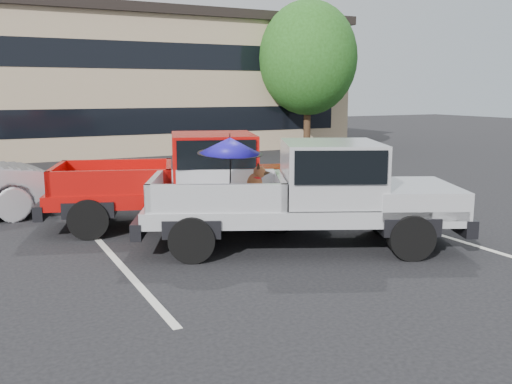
# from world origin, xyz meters

# --- Properties ---
(ground) EXTENTS (90.00, 90.00, 0.00)m
(ground) POSITION_xyz_m (0.00, 0.00, 0.00)
(ground) COLOR black
(ground) RESTS_ON ground
(stripe_left) EXTENTS (0.12, 5.00, 0.01)m
(stripe_left) POSITION_xyz_m (-3.00, 2.00, 0.00)
(stripe_left) COLOR silver
(stripe_left) RESTS_ON ground
(stripe_right) EXTENTS (0.12, 5.00, 0.01)m
(stripe_right) POSITION_xyz_m (3.00, 2.00, 0.00)
(stripe_right) COLOR silver
(stripe_right) RESTS_ON ground
(motel_building) EXTENTS (20.40, 8.40, 6.30)m
(motel_building) POSITION_xyz_m (2.00, 20.99, 3.21)
(motel_building) COLOR tan
(motel_building) RESTS_ON ground
(tree_right) EXTENTS (4.46, 4.46, 6.78)m
(tree_right) POSITION_xyz_m (9.00, 16.00, 4.21)
(tree_right) COLOR #332114
(tree_right) RESTS_ON ground
(tree_back) EXTENTS (4.68, 4.68, 7.11)m
(tree_back) POSITION_xyz_m (6.00, 24.00, 4.41)
(tree_back) COLOR #332114
(tree_back) RESTS_ON ground
(silver_pickup) EXTENTS (5.99, 4.15, 2.06)m
(silver_pickup) POSITION_xyz_m (0.44, 1.86, 1.05)
(silver_pickup) COLOR black
(silver_pickup) RESTS_ON ground
(red_pickup) EXTENTS (6.07, 3.68, 1.89)m
(red_pickup) POSITION_xyz_m (-0.70, 4.38, 1.03)
(red_pickup) COLOR black
(red_pickup) RESTS_ON ground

